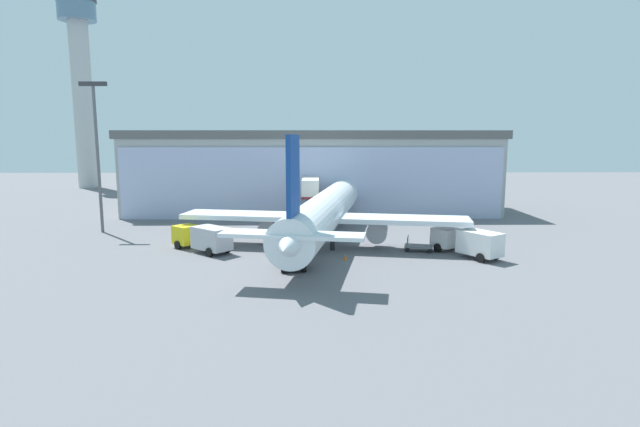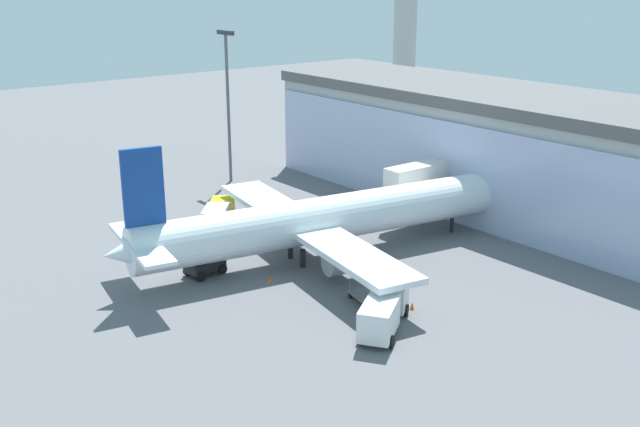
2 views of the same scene
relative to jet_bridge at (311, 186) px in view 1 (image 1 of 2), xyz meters
name	(u,v)px [view 1 (image 1 of 2)]	position (x,y,z in m)	size (l,w,h in m)	color
ground	(312,268)	(0.16, -26.84, -4.70)	(240.00, 240.00, 0.00)	slate
terminal_building	(312,171)	(0.16, 7.56, 1.52)	(55.90, 15.97, 12.43)	#A4A4A4
jet_bridge	(311,186)	(0.00, 0.00, 0.00)	(2.42, 14.31, 6.08)	silver
control_tower	(81,77)	(-51.45, 45.31, 20.10)	(8.39, 8.39, 41.36)	#B7B7B7
apron_light_mast	(97,144)	(-25.48, -9.62, 5.99)	(3.20, 0.40, 17.93)	#59595E
airplane	(324,213)	(1.47, -17.49, -1.16)	(30.21, 38.07, 11.70)	white
catering_truck	(203,237)	(-10.87, -20.24, -3.24)	(6.98, 6.42, 2.65)	yellow
fuel_truck	(468,241)	(15.37, -22.66, -3.24)	(5.91, 7.28, 2.65)	silver
baggage_cart	(419,246)	(11.03, -20.47, -4.20)	(3.10, 2.21, 1.50)	slate
pushback_tug	(292,259)	(-1.54, -27.35, -3.73)	(2.53, 3.41, 2.30)	black
safety_cone_nose	(345,257)	(3.31, -24.05, -4.43)	(0.36, 0.36, 0.55)	orange
safety_cone_wingtip	(445,244)	(14.21, -18.53, -4.43)	(0.36, 0.36, 0.55)	orange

